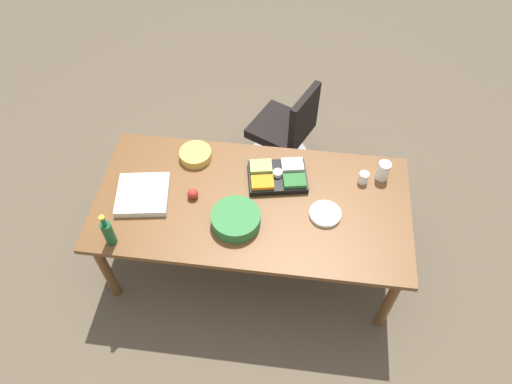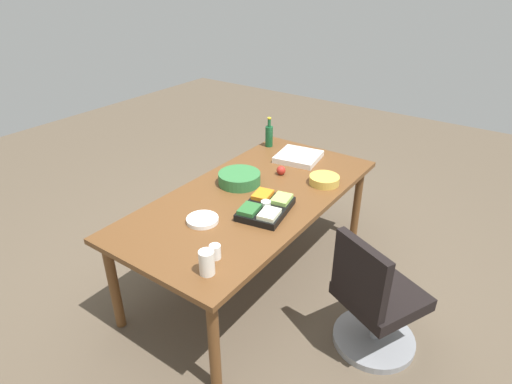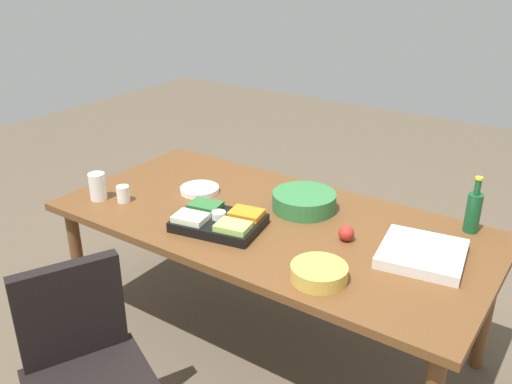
% 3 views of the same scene
% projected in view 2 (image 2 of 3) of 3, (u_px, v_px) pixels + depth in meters
% --- Properties ---
extents(ground_plane, '(10.00, 10.00, 0.00)m').
position_uv_depth(ground_plane, '(253.00, 274.00, 3.65)').
color(ground_plane, brown).
extents(conference_table, '(2.23, 1.09, 0.77)m').
position_uv_depth(conference_table, '(253.00, 202.00, 3.31)').
color(conference_table, brown).
rests_on(conference_table, ground).
extents(office_chair, '(0.64, 0.64, 0.90)m').
position_uv_depth(office_chair, '(374.00, 306.00, 2.81)').
color(office_chair, gray).
rests_on(office_chair, ground).
extents(apple_red, '(0.09, 0.09, 0.08)m').
position_uv_depth(apple_red, '(281.00, 170.00, 3.57)').
color(apple_red, '#AD281F').
rests_on(apple_red, conference_table).
extents(salad_bowl, '(0.38, 0.38, 0.09)m').
position_uv_depth(salad_bowl, '(239.00, 178.00, 3.42)').
color(salad_bowl, '#317139').
rests_on(salad_bowl, conference_table).
extents(paper_plate_stack, '(0.23, 0.23, 0.03)m').
position_uv_depth(paper_plate_stack, '(202.00, 220.00, 2.93)').
color(paper_plate_stack, white).
rests_on(paper_plate_stack, conference_table).
extents(wine_bottle, '(0.08, 0.08, 0.29)m').
position_uv_depth(wine_bottle, '(269.00, 135.00, 4.09)').
color(wine_bottle, '#165029').
rests_on(wine_bottle, conference_table).
extents(pizza_box, '(0.41, 0.41, 0.05)m').
position_uv_depth(pizza_box, '(298.00, 157.00, 3.85)').
color(pizza_box, silver).
rests_on(pizza_box, conference_table).
extents(veggie_tray, '(0.47, 0.37, 0.09)m').
position_uv_depth(veggie_tray, '(266.00, 207.00, 3.04)').
color(veggie_tray, black).
rests_on(veggie_tray, conference_table).
extents(mayo_jar, '(0.11, 0.11, 0.15)m').
position_uv_depth(mayo_jar, '(207.00, 263.00, 2.42)').
color(mayo_jar, white).
rests_on(mayo_jar, conference_table).
extents(paper_cup, '(0.08, 0.08, 0.09)m').
position_uv_depth(paper_cup, '(215.00, 252.00, 2.56)').
color(paper_cup, white).
rests_on(paper_cup, conference_table).
extents(chip_bowl, '(0.24, 0.24, 0.07)m').
position_uv_depth(chip_bowl, '(324.00, 180.00, 3.43)').
color(chip_bowl, gold).
rests_on(chip_bowl, conference_table).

